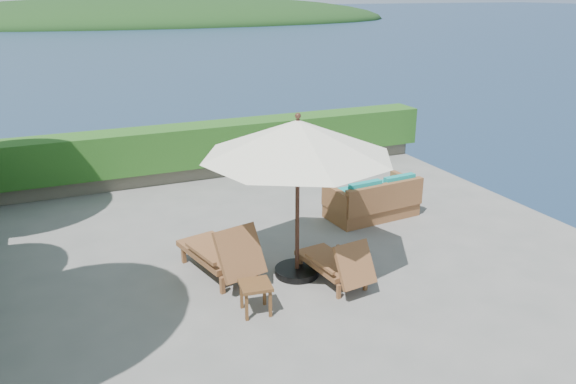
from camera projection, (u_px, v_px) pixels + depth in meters
name	position (u px, v px, depth m)	size (l,w,h in m)	color
ground	(290.00, 268.00, 9.69)	(12.00, 12.00, 0.00)	slate
foundation	(290.00, 345.00, 10.22)	(12.00, 12.00, 3.00)	#4D463D
offshore_island	(159.00, 22.00, 141.00)	(126.00, 57.60, 12.60)	black
planter_wall_far	(204.00, 169.00, 14.47)	(12.00, 0.60, 0.36)	#666152
hedge_far	(203.00, 144.00, 14.24)	(12.40, 0.90, 1.00)	#1E4D16
patio_umbrella	(298.00, 140.00, 8.70)	(3.38, 3.38, 2.77)	black
lounge_left	(222.00, 252.00, 9.30)	(1.13, 1.91, 1.03)	brown
lounge_right	(337.00, 263.00, 9.09)	(0.80, 1.57, 0.87)	brown
side_table	(255.00, 289.00, 8.24)	(0.50, 0.50, 0.48)	brown
wicker_loveseat	(373.00, 201.00, 11.77)	(1.99, 1.14, 0.94)	brown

